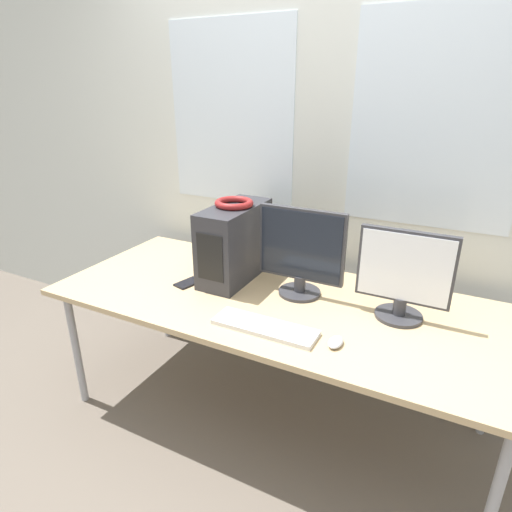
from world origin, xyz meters
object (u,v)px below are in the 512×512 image
object	(u,v)px
cell_phone	(188,283)
keyboard	(265,327)
pc_tower	(235,243)
headphones	(234,203)
monitor_right_near	(404,276)
monitor_main	(301,252)
mouse	(336,342)

from	to	relation	value
cell_phone	keyboard	bearing A→B (deg)	-6.79
pc_tower	headphones	world-z (taller)	headphones
monitor_right_near	keyboard	world-z (taller)	monitor_right_near
pc_tower	cell_phone	world-z (taller)	pc_tower
monitor_main	mouse	xyz separation A→B (m)	(0.29, -0.35, -0.20)
monitor_main	keyboard	bearing A→B (deg)	-90.98
pc_tower	keyboard	world-z (taller)	pc_tower
monitor_right_near	cell_phone	size ratio (longest dim) A/B	2.70
monitor_right_near	mouse	size ratio (longest dim) A/B	4.20
headphones	cell_phone	world-z (taller)	headphones
monitor_main	cell_phone	world-z (taller)	monitor_main
keyboard	mouse	bearing A→B (deg)	4.35
monitor_right_near	mouse	xyz separation A→B (m)	(-0.18, -0.34, -0.19)
headphones	monitor_right_near	bearing A→B (deg)	-3.00
monitor_right_near	mouse	bearing A→B (deg)	-118.21
headphones	monitor_main	world-z (taller)	monitor_main
monitor_main	keyboard	xyz separation A→B (m)	(-0.01, -0.37, -0.21)
pc_tower	headphones	distance (m)	0.21
headphones	monitor_main	size ratio (longest dim) A/B	0.45
monitor_right_near	headphones	bearing A→B (deg)	177.00
keyboard	mouse	distance (m)	0.30
monitor_main	monitor_right_near	size ratio (longest dim) A/B	1.07
keyboard	mouse	xyz separation A→B (m)	(0.30, 0.02, 0.00)
monitor_right_near	cell_phone	distance (m)	1.05
monitor_main	monitor_right_near	bearing A→B (deg)	-1.60
headphones	keyboard	xyz separation A→B (m)	(0.37, -0.40, -0.39)
mouse	pc_tower	bearing A→B (deg)	150.48
monitor_main	headphones	bearing A→B (deg)	175.26
keyboard	cell_phone	xyz separation A→B (m)	(-0.54, 0.21, -0.01)
mouse	keyboard	bearing A→B (deg)	-175.65
monitor_right_near	monitor_main	bearing A→B (deg)	178.40
mouse	cell_phone	xyz separation A→B (m)	(-0.84, 0.19, -0.01)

